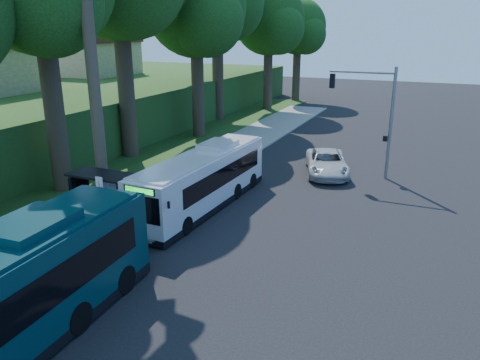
% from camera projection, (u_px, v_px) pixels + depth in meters
% --- Properties ---
extents(ground, '(140.00, 140.00, 0.00)m').
position_uv_depth(ground, '(259.00, 223.00, 23.14)').
color(ground, black).
rests_on(ground, ground).
extents(sidewalk, '(4.50, 70.00, 0.12)m').
position_uv_depth(sidewalk, '(136.00, 201.00, 25.90)').
color(sidewalk, gray).
rests_on(sidewalk, ground).
extents(red_curb, '(0.25, 30.00, 0.13)m').
position_uv_depth(red_curb, '(126.00, 236.00, 21.54)').
color(red_curb, '#A11117').
rests_on(red_curb, ground).
extents(grass_verge, '(8.00, 70.00, 0.06)m').
position_uv_depth(grass_verge, '(111.00, 167.00, 32.44)').
color(grass_verge, '#234719').
rests_on(grass_verge, ground).
extents(bus_shelter, '(3.20, 1.51, 2.55)m').
position_uv_depth(bus_shelter, '(100.00, 187.00, 22.85)').
color(bus_shelter, black).
rests_on(bus_shelter, ground).
extents(stop_sign_pole, '(0.35, 0.06, 3.17)m').
position_uv_depth(stop_sign_pole, '(101.00, 201.00, 20.20)').
color(stop_sign_pole, gray).
rests_on(stop_sign_pole, ground).
extents(traffic_signal_pole, '(4.10, 0.30, 7.00)m').
position_uv_depth(traffic_signal_pole, '(375.00, 109.00, 29.03)').
color(traffic_signal_pole, gray).
rests_on(traffic_signal_pole, ground).
extents(hillside_backdrop, '(24.00, 60.00, 8.80)m').
position_uv_depth(hillside_backdrop, '(65.00, 101.00, 45.55)').
color(hillside_backdrop, '#234719').
rests_on(hillside_backdrop, ground).
extents(tree_2, '(8.82, 8.40, 15.12)m').
position_uv_depth(tree_2, '(197.00, 11.00, 38.33)').
color(tree_2, '#382B1E').
rests_on(tree_2, ground).
extents(tree_4, '(8.40, 8.00, 14.14)m').
position_uv_depth(tree_4, '(270.00, 23.00, 52.31)').
color(tree_4, '#382B1E').
rests_on(tree_4, ground).
extents(tree_5, '(7.35, 7.00, 12.86)m').
position_uv_depth(tree_5, '(299.00, 30.00, 59.14)').
color(tree_5, '#382B1E').
rests_on(tree_5, ground).
extents(white_bus, '(2.67, 10.79, 3.19)m').
position_uv_depth(white_bus, '(204.00, 179.00, 24.86)').
color(white_bus, silver).
rests_on(white_bus, ground).
extents(pickup, '(4.15, 6.03, 1.53)m').
position_uv_depth(pickup, '(327.00, 163.00, 30.68)').
color(pickup, beige).
rests_on(pickup, ground).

